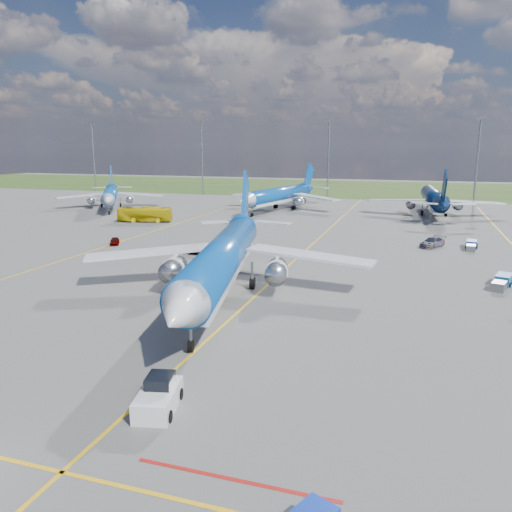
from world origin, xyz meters
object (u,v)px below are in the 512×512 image
(bg_jet_n, at_px, (433,214))
(baggage_tug_w, at_px, (502,282))
(pushback_tug, at_px, (159,396))
(service_car_a, at_px, (115,241))
(bg_jet_nnw, at_px, (280,210))
(main_airliner, at_px, (223,295))
(bg_jet_nw, at_px, (111,208))
(apron_bus, at_px, (145,214))
(service_car_b, at_px, (204,249))
(baggage_tug_c, at_px, (240,226))
(service_car_c, at_px, (432,242))
(baggage_tug_e, at_px, (471,245))

(bg_jet_n, relative_size, baggage_tug_w, 7.43)
(pushback_tug, relative_size, service_car_a, 1.72)
(bg_jet_nnw, height_order, main_airliner, main_airliner)
(bg_jet_n, distance_m, baggage_tug_w, 61.34)
(bg_jet_nw, relative_size, bg_jet_nnw, 0.93)
(apron_bus, distance_m, service_car_b, 34.95)
(bg_jet_nnw, xyz_separation_m, baggage_tug_c, (0.39, -29.49, 0.47))
(bg_jet_nw, height_order, pushback_tug, bg_jet_nw)
(bg_jet_nnw, relative_size, pushback_tug, 7.02)
(main_airliner, relative_size, baggage_tug_w, 8.12)
(bg_jet_n, distance_m, pushback_tug, 97.47)
(bg_jet_n, height_order, service_car_a, bg_jet_n)
(bg_jet_nnw, relative_size, service_car_b, 7.58)
(bg_jet_n, relative_size, pushback_tug, 7.09)
(service_car_c, height_order, baggage_tug_w, service_car_c)
(bg_jet_nnw, xyz_separation_m, service_car_b, (3.06, -52.14, 0.73))
(service_car_c, bearing_deg, apron_bus, -160.18)
(apron_bus, height_order, baggage_tug_e, apron_bus)
(service_car_a, height_order, baggage_tug_w, baggage_tug_w)
(baggage_tug_w, bearing_deg, bg_jet_n, 112.42)
(main_airliner, xyz_separation_m, apron_bus, (-34.07, 42.99, 1.53))
(baggage_tug_c, bearing_deg, pushback_tug, -79.86)
(service_car_b, distance_m, baggage_tug_w, 38.25)
(apron_bus, relative_size, service_car_b, 2.09)
(bg_jet_nw, relative_size, apron_bus, 3.36)
(baggage_tug_w, bearing_deg, baggage_tug_c, 162.33)
(pushback_tug, distance_m, apron_bus, 76.09)
(bg_jet_n, bearing_deg, pushback_tug, 75.76)
(bg_jet_nw, distance_m, service_car_b, 61.31)
(baggage_tug_e, bearing_deg, bg_jet_n, 103.73)
(service_car_b, distance_m, baggage_tug_c, 22.80)
(apron_bus, bearing_deg, service_car_a, -175.87)
(bg_jet_n, bearing_deg, main_airliner, 69.25)
(apron_bus, xyz_separation_m, service_car_a, (7.74, -22.70, -0.97))
(bg_jet_nw, relative_size, baggage_tug_c, 8.03)
(service_car_b, xyz_separation_m, baggage_tug_w, (37.87, -5.35, -0.18))
(apron_bus, bearing_deg, baggage_tug_c, -111.52)
(service_car_c, bearing_deg, baggage_tug_c, -162.04)
(pushback_tug, xyz_separation_m, service_car_a, (-31.10, 42.72, -0.20))
(service_car_a, xyz_separation_m, baggage_tug_e, (53.09, 13.45, -0.03))
(bg_jet_nnw, bearing_deg, service_car_a, -93.30)
(bg_jet_n, distance_m, service_car_b, 64.26)
(pushback_tug, bearing_deg, baggage_tug_w, 43.29)
(pushback_tug, distance_m, baggage_tug_c, 65.20)
(pushback_tug, xyz_separation_m, baggage_tug_c, (-17.32, 62.85, -0.29))
(bg_jet_nw, height_order, baggage_tug_e, bg_jet_nw)
(bg_jet_n, bearing_deg, baggage_tug_c, 39.64)
(service_car_a, relative_size, service_car_b, 0.63)
(bg_jet_nnw, xyz_separation_m, pushback_tug, (17.72, -92.34, 0.76))
(apron_bus, bearing_deg, service_car_b, -150.90)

